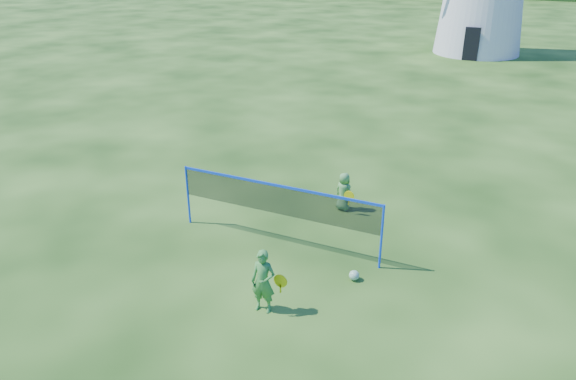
# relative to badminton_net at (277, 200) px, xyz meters

# --- Properties ---
(ground) EXTENTS (220.00, 220.00, 0.00)m
(ground) POSITION_rel_badminton_net_xyz_m (0.11, -0.58, -1.14)
(ground) COLOR black
(ground) RESTS_ON ground
(badminton_net) EXTENTS (5.05, 0.05, 1.55)m
(badminton_net) POSITION_rel_badminton_net_xyz_m (0.00, 0.00, 0.00)
(badminton_net) COLOR blue
(badminton_net) RESTS_ON ground
(player_girl) EXTENTS (0.67, 0.37, 1.32)m
(player_girl) POSITION_rel_badminton_net_xyz_m (0.88, -2.41, -0.48)
(player_girl) COLOR #398334
(player_girl) RESTS_ON ground
(player_boy) EXTENTS (0.65, 0.46, 1.05)m
(player_boy) POSITION_rel_badminton_net_xyz_m (0.81, 2.37, -0.62)
(player_boy) COLOR #529548
(player_boy) RESTS_ON ground
(play_ball) EXTENTS (0.22, 0.22, 0.22)m
(play_ball) POSITION_rel_badminton_net_xyz_m (2.15, -0.69, -1.03)
(play_ball) COLOR green
(play_ball) RESTS_ON ground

